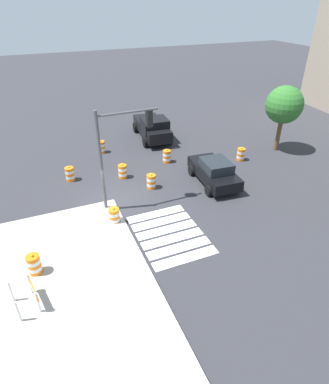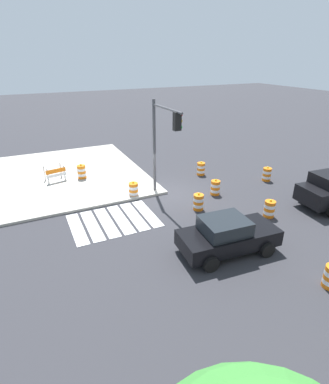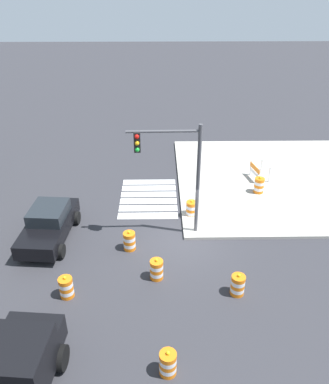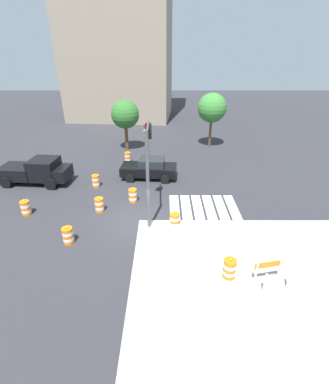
% 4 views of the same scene
% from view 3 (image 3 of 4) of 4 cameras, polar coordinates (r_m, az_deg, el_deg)
% --- Properties ---
extents(ground_plane, '(120.00, 120.00, 0.00)m').
position_cam_3_polar(ground_plane, '(18.73, 2.92, -7.13)').
color(ground_plane, '#2D2D33').
extents(sidewalk_corner, '(12.00, 12.00, 0.15)m').
position_cam_3_polar(sidewalk_corner, '(24.78, 16.07, 1.82)').
color(sidewalk_corner, '#ADA89E').
rests_on(sidewalk_corner, ground).
extents(crosswalk_stripes, '(4.35, 3.20, 0.02)m').
position_cam_3_polar(crosswalk_stripes, '(22.02, -2.38, -0.86)').
color(crosswalk_stripes, silver).
rests_on(crosswalk_stripes, ground).
extents(sports_car, '(4.43, 2.40, 1.63)m').
position_cam_3_polar(sports_car, '(19.21, -16.76, -4.53)').
color(sports_car, black).
rests_on(sports_car, ground).
extents(traffic_barrel_near_corner, '(0.56, 0.56, 1.02)m').
position_cam_3_polar(traffic_barrel_near_corner, '(17.97, -5.23, -7.24)').
color(traffic_barrel_near_corner, orange).
rests_on(traffic_barrel_near_corner, ground).
extents(traffic_barrel_crosswalk_end, '(0.56, 0.56, 1.02)m').
position_cam_3_polar(traffic_barrel_crosswalk_end, '(13.39, 0.51, -24.06)').
color(traffic_barrel_crosswalk_end, orange).
rests_on(traffic_barrel_crosswalk_end, ground).
extents(traffic_barrel_median_far, '(0.56, 0.56, 1.02)m').
position_cam_3_polar(traffic_barrel_median_far, '(16.39, -1.19, -11.40)').
color(traffic_barrel_median_far, orange).
rests_on(traffic_barrel_median_far, ground).
extents(traffic_barrel_far_curb, '(0.56, 0.56, 1.02)m').
position_cam_3_polar(traffic_barrel_far_curb, '(16.09, -14.36, -13.54)').
color(traffic_barrel_far_curb, orange).
rests_on(traffic_barrel_far_curb, ground).
extents(traffic_barrel_lane_center, '(0.56, 0.56, 1.02)m').
position_cam_3_polar(traffic_barrel_lane_center, '(15.98, 10.80, -13.39)').
color(traffic_barrel_lane_center, orange).
rests_on(traffic_barrel_lane_center, ground).
extents(traffic_barrel_opposite_curb, '(0.56, 0.56, 1.02)m').
position_cam_3_polar(traffic_barrel_opposite_curb, '(20.19, 4.01, -2.57)').
color(traffic_barrel_opposite_curb, orange).
rests_on(traffic_barrel_opposite_curb, ground).
extents(traffic_barrel_on_sidewalk, '(0.56, 0.56, 1.02)m').
position_cam_3_polar(traffic_barrel_on_sidewalk, '(22.71, 13.84, 0.97)').
color(traffic_barrel_on_sidewalk, orange).
rests_on(traffic_barrel_on_sidewalk, sidewalk_corner).
extents(construction_barricade, '(1.37, 1.01, 1.00)m').
position_cam_3_polar(construction_barricade, '(24.15, 13.55, 3.14)').
color(construction_barricade, silver).
rests_on(construction_barricade, sidewalk_corner).
extents(traffic_light_pole, '(0.47, 3.29, 5.50)m').
position_cam_3_polar(traffic_light_pole, '(17.15, 1.34, 4.48)').
color(traffic_light_pole, '#4C4C51').
rests_on(traffic_light_pole, sidewalk_corner).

